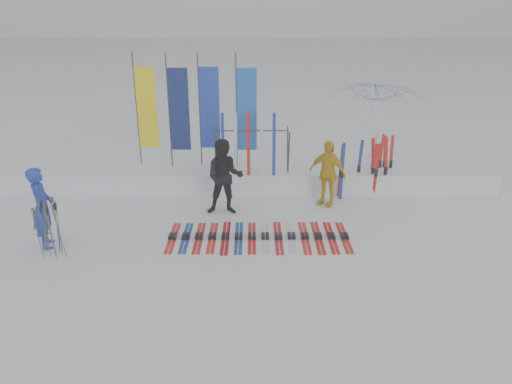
{
  "coord_description": "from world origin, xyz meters",
  "views": [
    {
      "loc": [
        0.13,
        -9.07,
        5.2
      ],
      "look_at": [
        0.2,
        1.6,
        1.0
      ],
      "focal_mm": 35.0,
      "sensor_mm": 36.0,
      "label": 1
    }
  ],
  "objects_px": {
    "person_yellow": "(327,173)",
    "ski_row": "(259,236)",
    "ski_rack": "(252,145)",
    "tent_canopy": "(374,125)",
    "person_black": "(225,177)",
    "person_blue": "(42,208)"
  },
  "relations": [
    {
      "from": "person_black",
      "to": "person_yellow",
      "type": "xyz_separation_m",
      "value": [
        2.65,
        0.56,
        -0.09
      ]
    },
    {
      "from": "person_blue",
      "to": "ski_rack",
      "type": "bearing_deg",
      "value": -71.04
    },
    {
      "from": "person_yellow",
      "to": "tent_canopy",
      "type": "height_order",
      "value": "tent_canopy"
    },
    {
      "from": "person_yellow",
      "to": "tent_canopy",
      "type": "bearing_deg",
      "value": 92.32
    },
    {
      "from": "ski_row",
      "to": "ski_rack",
      "type": "relative_size",
      "value": 2.02
    },
    {
      "from": "person_blue",
      "to": "tent_canopy",
      "type": "height_order",
      "value": "tent_canopy"
    },
    {
      "from": "tent_canopy",
      "to": "person_yellow",
      "type": "bearing_deg",
      "value": -121.95
    },
    {
      "from": "person_black",
      "to": "tent_canopy",
      "type": "relative_size",
      "value": 0.62
    },
    {
      "from": "tent_canopy",
      "to": "ski_row",
      "type": "bearing_deg",
      "value": -126.37
    },
    {
      "from": "person_blue",
      "to": "person_black",
      "type": "height_order",
      "value": "person_black"
    },
    {
      "from": "person_yellow",
      "to": "ski_row",
      "type": "height_order",
      "value": "person_yellow"
    },
    {
      "from": "person_yellow",
      "to": "ski_row",
      "type": "xyz_separation_m",
      "value": [
        -1.81,
        -2.0,
        -0.85
      ]
    },
    {
      "from": "ski_rack",
      "to": "person_black",
      "type": "bearing_deg",
      "value": -114.26
    },
    {
      "from": "person_blue",
      "to": "ski_row",
      "type": "height_order",
      "value": "person_blue"
    },
    {
      "from": "person_black",
      "to": "person_yellow",
      "type": "height_order",
      "value": "person_black"
    },
    {
      "from": "ski_row",
      "to": "ski_rack",
      "type": "height_order",
      "value": "ski_rack"
    },
    {
      "from": "person_yellow",
      "to": "ski_rack",
      "type": "distance_m",
      "value": 2.24
    },
    {
      "from": "person_yellow",
      "to": "ski_rack",
      "type": "xyz_separation_m",
      "value": [
        -1.97,
        0.96,
        0.5
      ]
    },
    {
      "from": "person_yellow",
      "to": "ski_rack",
      "type": "bearing_deg",
      "value": -171.64
    },
    {
      "from": "tent_canopy",
      "to": "ski_row",
      "type": "relative_size",
      "value": 0.77
    },
    {
      "from": "person_blue",
      "to": "tent_canopy",
      "type": "bearing_deg",
      "value": -74.55
    },
    {
      "from": "person_blue",
      "to": "ski_row",
      "type": "relative_size",
      "value": 0.45
    }
  ]
}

